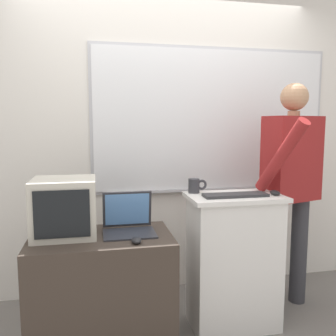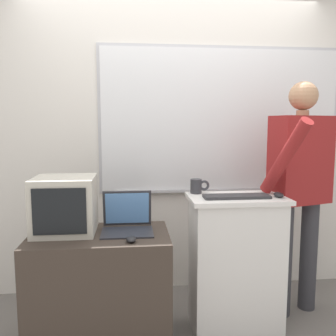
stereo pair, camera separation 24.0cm
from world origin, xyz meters
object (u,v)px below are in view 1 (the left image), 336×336
side_desk (102,293)px  person_presenter (291,179)px  crt_monitor (65,207)px  computer_mouse_by_keyboard (275,193)px  lectern_podium (233,260)px  laptop (128,219)px  coffee_mug (195,186)px  wireless_keyboard (235,195)px  computer_mouse_by_laptop (136,240)px

side_desk → person_presenter: size_ratio=0.50×
crt_monitor → computer_mouse_by_keyboard: bearing=-1.2°
person_presenter → computer_mouse_by_keyboard: size_ratio=17.66×
lectern_podium → laptop: size_ratio=2.90×
person_presenter → coffee_mug: 0.79m
lectern_podium → coffee_mug: 0.60m
wireless_keyboard → computer_mouse_by_keyboard: bearing=-2.0°
computer_mouse_by_keyboard → crt_monitor: bearing=178.8°
side_desk → crt_monitor: 0.60m
person_presenter → computer_mouse_by_keyboard: person_presenter is taller
wireless_keyboard → crt_monitor: 1.13m
laptop → computer_mouse_by_laptop: bearing=-84.3°
computer_mouse_by_keyboard → computer_mouse_by_laptop: bearing=-168.1°
lectern_podium → coffee_mug: bearing=152.1°
computer_mouse_by_laptop → laptop: bearing=95.7°
side_desk → wireless_keyboard: size_ratio=1.99×
computer_mouse_by_keyboard → coffee_mug: bearing=159.6°
laptop → computer_mouse_by_laptop: 0.26m
side_desk → laptop: bearing=23.6°
lectern_podium → coffee_mug: coffee_mug is taller
computer_mouse_by_keyboard → lectern_podium: bearing=167.4°
laptop → wireless_keyboard: 0.75m
lectern_podium → computer_mouse_by_laptop: bearing=-159.5°
side_desk → computer_mouse_by_keyboard: 1.35m
wireless_keyboard → coffee_mug: coffee_mug is taller
person_presenter → computer_mouse_by_keyboard: (-0.26, -0.23, -0.05)m
crt_monitor → computer_mouse_by_laptop: bearing=-29.4°
person_presenter → computer_mouse_by_laptop: bearing=-177.0°
laptop → computer_mouse_by_keyboard: size_ratio=3.32×
lectern_podium → crt_monitor: (-1.15, -0.03, 0.45)m
side_desk → laptop: size_ratio=2.68×
person_presenter → coffee_mug: (-0.79, -0.04, -0.02)m
crt_monitor → person_presenter: bearing=6.9°
lectern_podium → crt_monitor: crt_monitor is taller
lectern_podium → side_desk: 0.94m
side_desk → computer_mouse_by_keyboard: bearing=1.7°
lectern_podium → crt_monitor: 1.24m
coffee_mug → lectern_podium: bearing=-27.9°
side_desk → person_presenter: person_presenter is taller
computer_mouse_by_keyboard → crt_monitor: crt_monitor is taller
computer_mouse_by_laptop → lectern_podium: bearing=20.5°
laptop → wireless_keyboard: bearing=-2.5°
person_presenter → laptop: 1.32m
lectern_podium → wireless_keyboard: (-0.02, -0.05, 0.49)m
laptop → crt_monitor: size_ratio=0.86×
computer_mouse_by_keyboard → crt_monitor: 1.42m
person_presenter → crt_monitor: bearing=170.6°
lectern_podium → side_desk: lectern_podium is taller
side_desk → lectern_podium: bearing=6.0°
lectern_podium → person_presenter: (0.54, 0.17, 0.55)m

